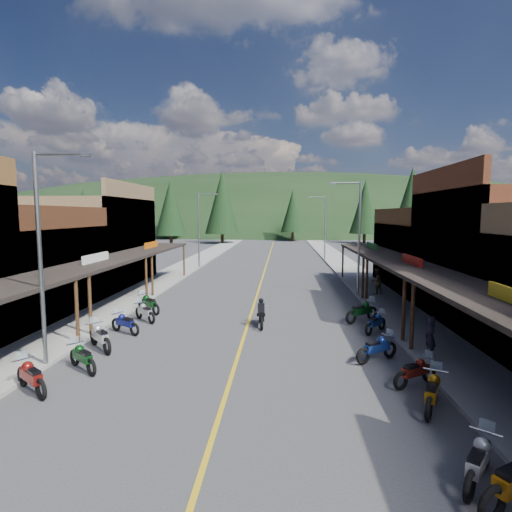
% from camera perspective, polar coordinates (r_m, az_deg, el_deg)
% --- Properties ---
extents(ground, '(220.00, 220.00, 0.00)m').
position_cam_1_polar(ground, '(20.88, -1.28, -10.04)').
color(ground, '#38383A').
rests_on(ground, ground).
extents(centerline, '(0.15, 90.00, 0.01)m').
position_cam_1_polar(centerline, '(40.44, 1.20, -2.19)').
color(centerline, gold).
rests_on(centerline, ground).
extents(sidewalk_west, '(3.40, 94.00, 0.15)m').
position_cam_1_polar(sidewalk_west, '(41.73, -10.83, -1.95)').
color(sidewalk_west, gray).
rests_on(sidewalk_west, ground).
extents(sidewalk_east, '(3.40, 94.00, 0.15)m').
position_cam_1_polar(sidewalk_east, '(40.98, 13.45, -2.15)').
color(sidewalk_east, gray).
rests_on(sidewalk_east, ground).
extents(shop_west_2, '(10.90, 9.00, 6.20)m').
position_cam_1_polar(shop_west_2, '(26.86, -31.60, -1.81)').
color(shop_west_2, '#3F2111').
rests_on(shop_west_2, ground).
extents(shop_west_3, '(10.90, 10.20, 8.20)m').
position_cam_1_polar(shop_west_3, '(35.01, -22.65, 1.86)').
color(shop_west_3, brown).
rests_on(shop_west_3, ground).
extents(shop_east_2, '(10.90, 9.00, 8.20)m').
position_cam_1_polar(shop_east_2, '(24.90, 32.58, -0.13)').
color(shop_east_2, '#562B19').
rests_on(shop_east_2, ground).
extents(shop_east_3, '(10.90, 10.20, 6.20)m').
position_cam_1_polar(shop_east_3, '(33.66, 24.58, -0.06)').
color(shop_east_3, '#4C2D16').
rests_on(shop_east_3, ground).
extents(streetlight_0, '(2.16, 0.18, 8.00)m').
position_cam_1_polar(streetlight_0, '(16.53, -28.10, 0.76)').
color(streetlight_0, gray).
rests_on(streetlight_0, ground).
extents(streetlight_1, '(2.16, 0.18, 8.00)m').
position_cam_1_polar(streetlight_1, '(42.90, -8.01, 4.20)').
color(streetlight_1, gray).
rests_on(streetlight_1, ground).
extents(streetlight_2, '(2.16, 0.18, 8.00)m').
position_cam_1_polar(streetlight_2, '(28.49, 14.25, 3.19)').
color(streetlight_2, gray).
rests_on(streetlight_2, ground).
extents(streetlight_3, '(2.16, 0.18, 8.00)m').
position_cam_1_polar(streetlight_3, '(50.27, 9.69, 4.43)').
color(streetlight_3, gray).
rests_on(streetlight_3, ground).
extents(ridge_hill, '(310.00, 140.00, 60.00)m').
position_cam_1_polar(ridge_hill, '(155.11, 3.09, 3.86)').
color(ridge_hill, black).
rests_on(ridge_hill, ground).
extents(pine_0, '(5.04, 5.04, 11.00)m').
position_cam_1_polar(pine_0, '(92.02, -23.39, 5.96)').
color(pine_0, black).
rests_on(pine_0, ground).
extents(pine_1, '(5.88, 5.88, 12.50)m').
position_cam_1_polar(pine_1, '(93.62, -12.32, 6.76)').
color(pine_1, black).
rests_on(pine_1, ground).
extents(pine_2, '(6.72, 6.72, 14.00)m').
position_cam_1_polar(pine_2, '(78.90, -4.88, 7.59)').
color(pine_2, black).
rests_on(pine_2, ground).
extents(pine_3, '(5.04, 5.04, 11.00)m').
position_cam_1_polar(pine_3, '(86.02, 5.26, 6.45)').
color(pine_3, black).
rests_on(pine_3, ground).
extents(pine_4, '(5.88, 5.88, 12.50)m').
position_cam_1_polar(pine_4, '(81.63, 15.32, 6.82)').
color(pine_4, black).
rests_on(pine_4, ground).
extents(pine_5, '(6.72, 6.72, 14.00)m').
position_cam_1_polar(pine_5, '(97.50, 23.22, 6.82)').
color(pine_5, black).
rests_on(pine_5, ground).
extents(pine_6, '(5.04, 5.04, 11.00)m').
position_cam_1_polar(pine_6, '(94.93, 31.68, 5.54)').
color(pine_6, black).
rests_on(pine_6, ground).
extents(pine_7, '(5.88, 5.88, 12.50)m').
position_cam_1_polar(pine_7, '(101.76, -15.75, 6.60)').
color(pine_7, black).
rests_on(pine_7, ground).
extents(pine_8, '(4.48, 4.48, 10.00)m').
position_cam_1_polar(pine_8, '(64.52, -17.97, 5.90)').
color(pine_8, black).
rests_on(pine_8, ground).
extents(pine_9, '(4.93, 4.93, 10.80)m').
position_cam_1_polar(pine_9, '(68.69, 22.76, 6.05)').
color(pine_9, black).
rests_on(pine_9, ground).
extents(pine_10, '(5.38, 5.38, 11.60)m').
position_cam_1_polar(pine_10, '(72.73, -12.11, 6.67)').
color(pine_10, black).
rests_on(pine_10, ground).
extents(pine_11, '(5.82, 5.82, 12.40)m').
position_cam_1_polar(pine_11, '(60.80, 21.35, 6.93)').
color(pine_11, black).
rests_on(pine_11, ground).
extents(bike_west_4, '(2.12, 1.84, 1.21)m').
position_cam_1_polar(bike_west_4, '(15.24, -29.48, -14.60)').
color(bike_west_4, maroon).
rests_on(bike_west_4, ground).
extents(bike_west_5, '(1.96, 1.77, 1.14)m').
position_cam_1_polar(bike_west_5, '(16.43, -23.56, -12.97)').
color(bike_west_5, '#0B3912').
rests_on(bike_west_5, ground).
extents(bike_west_6, '(2.09, 2.12, 1.28)m').
position_cam_1_polar(bike_west_6, '(18.50, -21.40, -10.52)').
color(bike_west_6, '#AFB0B5').
rests_on(bike_west_6, ground).
extents(bike_west_7, '(2.04, 1.61, 1.14)m').
position_cam_1_polar(bike_west_7, '(20.55, -18.22, -8.96)').
color(bike_west_7, navy).
rests_on(bike_west_7, ground).
extents(bike_west_8, '(1.91, 1.86, 1.15)m').
position_cam_1_polar(bike_west_8, '(22.49, -15.59, -7.58)').
color(bike_west_8, gray).
rests_on(bike_west_8, ground).
extents(bike_west_9, '(2.14, 2.00, 1.26)m').
position_cam_1_polar(bike_west_9, '(24.26, -15.10, -6.44)').
color(bike_west_9, '#0A3610').
rests_on(bike_west_9, ground).
extents(bike_east_3, '(1.75, 2.00, 1.14)m').
position_cam_1_polar(bike_east_3, '(10.65, 29.21, -24.00)').
color(bike_east_3, '#9E9FA4').
rests_on(bike_east_3, ground).
extents(bike_east_4, '(1.59, 2.23, 1.22)m').
position_cam_1_polar(bike_east_4, '(13.43, 23.90, -17.12)').
color(bike_east_4, '#9B620B').
rests_on(bike_east_4, ground).
extents(bike_east_5, '(1.97, 1.56, 1.10)m').
position_cam_1_polar(bike_east_5, '(14.92, 21.83, -14.91)').
color(bike_east_5, maroon).
rests_on(bike_east_5, ground).
extents(bike_east_6, '(2.09, 1.69, 1.17)m').
position_cam_1_polar(bike_east_6, '(16.73, 16.90, -12.31)').
color(bike_east_6, navy).
rests_on(bike_east_6, ground).
extents(bike_east_7, '(1.68, 1.82, 1.06)m').
position_cam_1_polar(bike_east_7, '(20.57, 16.72, -9.00)').
color(bike_east_7, navy).
rests_on(bike_east_7, ground).
extents(bike_east_8, '(2.28, 1.99, 1.31)m').
position_cam_1_polar(bike_east_8, '(22.25, 14.90, -7.49)').
color(bike_east_8, '#0B3813').
rests_on(bike_east_8, ground).
extents(rider_on_bike, '(0.83, 2.06, 1.53)m').
position_cam_1_polar(rider_on_bike, '(20.74, 0.76, -8.39)').
color(rider_on_bike, black).
rests_on(rider_on_bike, ground).
extents(pedestrian_east_a, '(0.40, 0.60, 1.62)m').
position_cam_1_polar(pedestrian_east_a, '(17.44, 23.63, -10.51)').
color(pedestrian_east_a, black).
rests_on(pedestrian_east_a, sidewalk_east).
extents(pedestrian_east_b, '(1.04, 0.92, 1.85)m').
position_cam_1_polar(pedestrian_east_b, '(29.39, 16.82, -3.45)').
color(pedestrian_east_b, brown).
rests_on(pedestrian_east_b, sidewalk_east).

